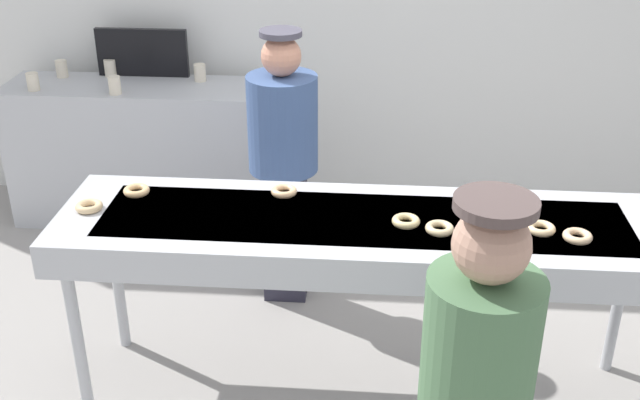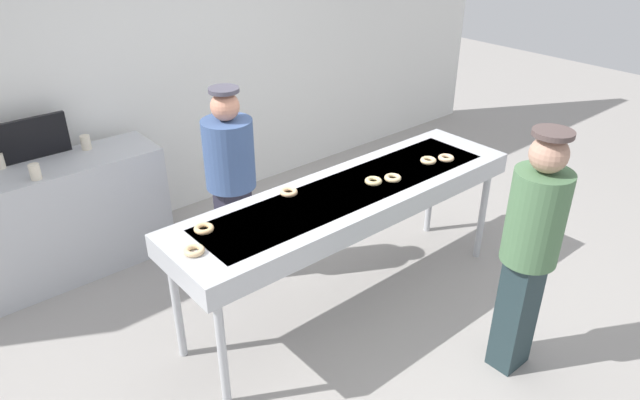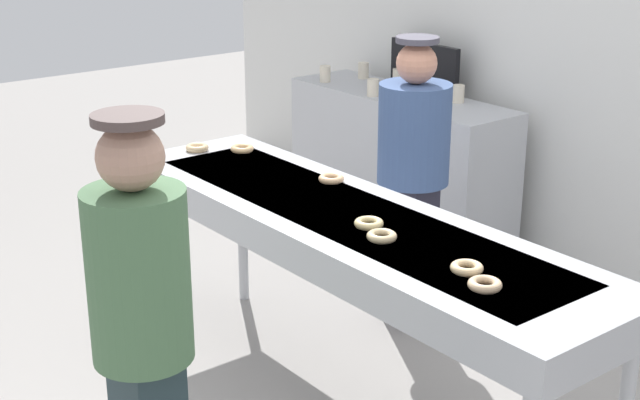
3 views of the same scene
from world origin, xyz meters
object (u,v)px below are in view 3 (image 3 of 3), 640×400
Objects in this scene: worker_baker at (413,164)px; customer_waiting at (142,326)px; paper_cup_3 at (398,77)px; plain_donut_6 at (369,223)px; fryer_conveyor at (347,230)px; plain_donut_4 at (467,268)px; prep_counter at (399,163)px; paper_cup_2 at (363,70)px; plain_donut_3 at (197,148)px; menu_display at (424,67)px; plain_donut_5 at (242,149)px; paper_cup_1 at (373,88)px; plain_donut_2 at (485,285)px; paper_cup_4 at (458,94)px; paper_cup_0 at (325,74)px; plain_donut_1 at (382,236)px; plain_donut_0 at (331,179)px.

worker_baker is 0.95× the size of customer_waiting.
plain_donut_6 is at bearing -45.30° from paper_cup_3.
fryer_conveyor is 23.81× the size of paper_cup_3.
customer_waiting is (-0.39, -1.12, -0.04)m from plain_donut_4.
paper_cup_2 is (-0.54, 0.14, 0.54)m from prep_counter.
menu_display is at bearing 99.08° from plain_donut_3.
worker_baker reaches higher than plain_donut_4.
paper_cup_1 is (-0.55, 1.41, 0.04)m from plain_donut_5.
menu_display is at bearing 128.18° from fryer_conveyor.
paper_cup_3 is (-2.66, 2.05, 0.04)m from plain_donut_2.
paper_cup_1 is at bearing -147.26° from paper_cup_4.
customer_waiting reaches higher than paper_cup_0.
prep_counter is (-0.31, 1.76, -0.50)m from plain_donut_3.
worker_baker is at bearing 130.28° from plain_donut_1.
plain_donut_0 is 0.07× the size of customer_waiting.
plain_donut_3 is 2.02m from paper_cup_3.
prep_counter is (-1.87, 1.84, -0.50)m from plain_donut_1.
plain_donut_4 is at bearing -2.04° from plain_donut_6.
paper_cup_3 reaches higher than plain_donut_5.
menu_display is (-1.54, 1.96, 0.24)m from fryer_conveyor.
plain_donut_5 is 1.73m from prep_counter.
plain_donut_2 is 1.07× the size of paper_cup_2.
fryer_conveyor is 0.44m from plain_donut_0.
prep_counter is (-2.30, 1.81, -0.50)m from plain_donut_4.
paper_cup_0 is at bearing -149.97° from menu_display.
paper_cup_4 is at bearing 87.35° from plain_donut_3.
plain_donut_0 is at bearing -47.51° from paper_cup_1.
paper_cup_2 is 0.56m from menu_display.
plain_donut_6 is (0.56, -0.25, 0.00)m from plain_donut_0.
paper_cup_2 reaches higher than plain_donut_6.
paper_cup_2 is (-2.41, 1.98, 0.04)m from plain_donut_1.
paper_cup_0 reaches higher than plain_donut_1.
plain_donut_5 is (0.16, 0.18, 0.00)m from plain_donut_3.
plain_donut_2 reaches higher than prep_counter.
plain_donut_0 and plain_donut_6 have the same top height.
paper_cup_3 is (-1.77, 1.93, 0.14)m from fryer_conveyor.
plain_donut_6 is 2.54m from prep_counter.
plain_donut_0 is at bearing 112.43° from customer_waiting.
paper_cup_1 reaches higher than plain_donut_5.
plain_donut_3 is 1.41m from plain_donut_6.
worker_baker is 1.88m from paper_cup_0.
plain_donut_4 is (1.98, -0.05, 0.00)m from plain_donut_3.
paper_cup_3 reaches higher than plain_donut_2.
plain_donut_3 and plain_donut_4 have the same top height.
plain_donut_3 is 1.63m from paper_cup_1.
menu_display reaches higher than plain_donut_2.
prep_counter is at bearing -90.00° from menu_display.
plain_donut_5 is 0.07× the size of customer_waiting.
paper_cup_2 is (-2.09, 1.89, 0.14)m from fryer_conveyor.
paper_cup_3 is 0.19× the size of menu_display.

